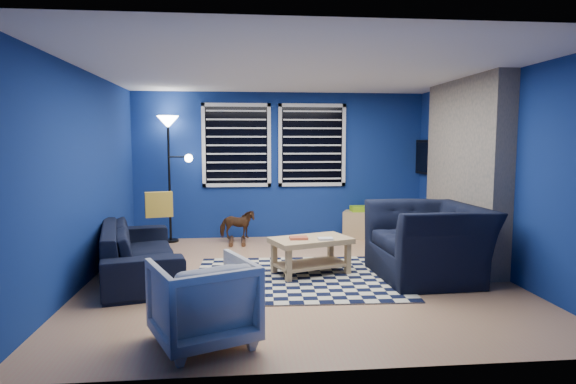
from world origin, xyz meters
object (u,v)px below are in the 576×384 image
Objects in this scene: coffee_table at (311,248)px; floor_lamp at (170,139)px; armchair_bent at (203,302)px; rocking_horse at (237,225)px; cabinet at (361,224)px; armchair_big at (428,241)px; tv at (428,157)px; sofa at (139,250)px.

floor_lamp reaches higher than coffee_table.
floor_lamp is at bearing -102.14° from armchair_bent.
cabinet is at bearing -83.69° from rocking_horse.
armchair_bent is at bearing -59.49° from armchair_big.
tv is 4.87m from sofa.
sofa is 2.48m from floor_lamp.
armchair_big reaches higher than armchair_bent.
floor_lamp is at bearing -157.19° from cabinet.
floor_lamp reaches higher than cabinet.
coffee_table is 2.49m from cabinet.
armchair_bent is (-2.59, -1.70, -0.09)m from armchair_big.
rocking_horse is 1.78m from floor_lamp.
cabinet is at bearing -72.14° from sofa.
sofa is at bearing -89.42° from armchair_bent.
cabinet is (2.38, 4.17, -0.11)m from armchair_bent.
floor_lamp reaches higher than armchair_bent.
rocking_horse is at bearing -136.39° from armchair_big.
floor_lamp is at bearing -17.04° from sofa.
floor_lamp is (-0.83, 4.16, 1.35)m from armchair_bent.
tv reaches higher than armchair_big.
coffee_table is at bearing -107.51° from sofa.
rocking_horse is 0.86× the size of cabinet.
rocking_horse is at bearing -150.90° from cabinet.
cabinet is (1.19, 2.19, -0.09)m from coffee_table.
cabinet is (3.32, 2.06, -0.07)m from sofa.
armchair_big is at bearing -111.12° from tv.
tv is at bearing -154.75° from armchair_bent.
floor_lamp is (-3.42, 2.47, 1.25)m from armchair_big.
coffee_table is 3.27m from floor_lamp.
coffee_table is (2.12, -0.13, 0.01)m from sofa.
tv reaches higher than cabinet.
floor_lamp reaches higher than armchair_big.
armchair_bent reaches higher than sofa.
armchair_bent reaches higher than rocking_horse.
armchair_big is 1.44m from coffee_table.
cabinet is at bearing 0.07° from floor_lamp.
sofa reaches higher than coffee_table.
cabinet reaches higher than rocking_horse.
armchair_big is at bearing -110.66° from sofa.
coffee_table is (0.93, -1.95, 0.02)m from rocking_horse.
armchair_bent is at bearing -120.89° from coffee_table.
floor_lamp is at bearing -128.50° from armchair_big.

